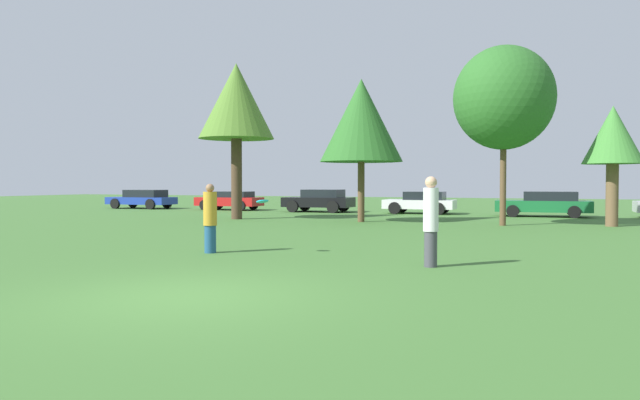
{
  "coord_description": "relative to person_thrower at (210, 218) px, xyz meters",
  "views": [
    {
      "loc": [
        5.17,
        -7.34,
        1.71
      ],
      "look_at": [
        0.07,
        5.2,
        1.31
      ],
      "focal_mm": 32.91,
      "sensor_mm": 36.0,
      "label": 1
    }
  ],
  "objects": [
    {
      "name": "frisbee",
      "position": [
        1.29,
        0.26,
        0.42
      ],
      "size": [
        0.3,
        0.29,
        0.12
      ],
      "color": "#19B2D8"
    },
    {
      "name": "tree_0",
      "position": [
        -6.14,
        11.79,
        4.6
      ],
      "size": [
        3.52,
        3.52,
        7.28
      ],
      "color": "#473323",
      "rests_on": "ground"
    },
    {
      "name": "tree_2",
      "position": [
        5.79,
        12.17,
        4.21
      ],
      "size": [
        3.94,
        3.94,
        7.12
      ],
      "color": "brown",
      "rests_on": "ground"
    },
    {
      "name": "person_thrower",
      "position": [
        0.0,
        0.0,
        0.0
      ],
      "size": [
        0.33,
        0.33,
        1.68
      ],
      "rotation": [
        0.0,
        0.0,
        -0.07
      ],
      "color": "navy",
      "rests_on": "ground"
    },
    {
      "name": "person_catcher",
      "position": [
        5.45,
        -0.36,
        0.1
      ],
      "size": [
        0.31,
        0.31,
        1.84
      ],
      "rotation": [
        0.0,
        0.0,
        3.08
      ],
      "color": "#3F3F47",
      "rests_on": "ground"
    },
    {
      "name": "ground_plane",
      "position": [
        2.66,
        -4.82,
        -0.85
      ],
      "size": [
        120.0,
        120.0,
        0.0
      ],
      "primitive_type": "plane",
      "color": "#3D6B2D"
    },
    {
      "name": "tree_3",
      "position": [
        9.78,
        13.31,
        2.63
      ],
      "size": [
        2.26,
        2.26,
        4.71
      ],
      "color": "brown",
      "rests_on": "ground"
    },
    {
      "name": "parked_car_black",
      "position": [
        -5.06,
        19.46,
        -0.15
      ],
      "size": [
        4.03,
        2.15,
        1.31
      ],
      "rotation": [
        0.0,
        0.0,
        3.16
      ],
      "color": "black",
      "rests_on": "ground"
    },
    {
      "name": "parked_car_white",
      "position": [
        0.83,
        19.8,
        -0.2
      ],
      "size": [
        3.88,
        2.07,
        1.22
      ],
      "rotation": [
        0.0,
        0.0,
        3.16
      ],
      "color": "silver",
      "rests_on": "ground"
    },
    {
      "name": "parked_car_green",
      "position": [
        7.22,
        19.28,
        -0.19
      ],
      "size": [
        4.57,
        2.04,
        1.27
      ],
      "rotation": [
        0.0,
        0.0,
        3.16
      ],
      "color": "#196633",
      "rests_on": "ground"
    },
    {
      "name": "parked_car_red",
      "position": [
        -11.18,
        19.63,
        -0.22
      ],
      "size": [
        4.11,
        1.92,
        1.16
      ],
      "rotation": [
        0.0,
        0.0,
        3.16
      ],
      "color": "red",
      "rests_on": "ground"
    },
    {
      "name": "parked_car_blue",
      "position": [
        -17.63,
        19.26,
        -0.19
      ],
      "size": [
        4.52,
        2.05,
        1.24
      ],
      "rotation": [
        0.0,
        0.0,
        3.16
      ],
      "color": "#1E389E",
      "rests_on": "ground"
    },
    {
      "name": "tree_1",
      "position": [
        -0.14,
        12.17,
        3.56
      ],
      "size": [
        3.6,
        3.6,
        6.22
      ],
      "color": "brown",
      "rests_on": "ground"
    }
  ]
}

